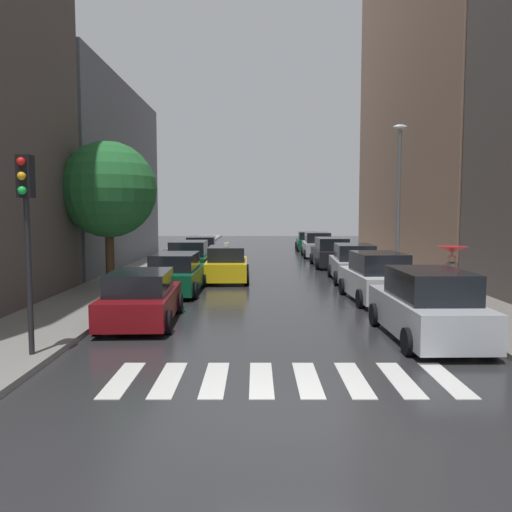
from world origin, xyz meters
TOP-DOWN VIEW (x-y plane):
  - ground_plane at (0.00, 24.00)m, footprint 28.00×72.00m
  - sidewalk_left at (-6.50, 24.00)m, footprint 3.00×72.00m
  - sidewalk_right at (6.50, 24.00)m, footprint 3.00×72.00m
  - crosswalk_stripes at (0.00, 1.73)m, footprint 6.75×2.20m
  - building_left_mid at (-11.00, 23.18)m, footprint 6.00×17.19m
  - building_right_mid at (11.00, 24.84)m, footprint 6.00×21.50m
  - parked_car_left_nearest at (-3.90, 6.88)m, footprint 2.22×4.46m
  - parked_car_left_second at (-3.75, 12.63)m, footprint 2.14×4.82m
  - parked_car_left_third at (-3.89, 17.92)m, footprint 2.17×4.31m
  - parked_car_left_fourth at (-3.86, 23.54)m, footprint 2.22×4.61m
  - parked_car_right_nearest at (3.80, 4.95)m, footprint 2.15×4.74m
  - parked_car_right_second at (3.85, 10.69)m, footprint 2.24×4.41m
  - parked_car_right_third at (3.97, 16.03)m, footprint 2.22×4.58m
  - parked_car_right_fourth at (3.85, 22.44)m, footprint 2.13×4.71m
  - parked_car_right_fifth at (3.78, 28.88)m, footprint 2.17×4.41m
  - parked_car_right_sixth at (3.77, 35.24)m, footprint 2.13×4.16m
  - taxi_midroad at (-1.92, 16.17)m, footprint 2.14×4.35m
  - pedestrian_near_tree at (5.60, 8.19)m, footprint 0.96×0.96m
  - street_tree_left at (-6.65, 13.62)m, footprint 3.96×3.96m
  - traffic_light_left_corner at (-5.45, 2.99)m, footprint 0.30×0.42m
  - lamp_post_right at (5.55, 14.37)m, footprint 0.60×0.28m

SIDE VIEW (x-z plane):
  - ground_plane at x=0.00m, z-range -0.04..0.00m
  - crosswalk_stripes at x=0.00m, z-range 0.00..0.01m
  - sidewalk_left at x=-6.50m, z-range 0.00..0.15m
  - sidewalk_right at x=6.50m, z-range 0.00..0.15m
  - parked_car_right_sixth at x=3.77m, z-range -0.04..1.50m
  - parked_car_left_nearest at x=-3.90m, z-range -0.04..1.50m
  - parked_car_left_second at x=-3.75m, z-range -0.05..1.55m
  - taxi_midroad at x=-1.92m, z-range -0.14..1.67m
  - parked_car_right_fourth at x=3.85m, z-range -0.06..1.66m
  - parked_car_left_fourth at x=-3.86m, z-range -0.06..1.67m
  - parked_car_right_third at x=3.97m, z-range -0.06..1.68m
  - parked_car_right_fifth at x=3.78m, z-range -0.06..1.70m
  - parked_car_right_second at x=3.85m, z-range -0.06..1.71m
  - parked_car_left_third at x=-3.89m, z-range -0.06..1.71m
  - parked_car_right_nearest at x=3.80m, z-range -0.06..1.74m
  - pedestrian_near_tree at x=5.60m, z-range 0.58..2.59m
  - traffic_light_left_corner at x=-5.45m, z-range 1.14..5.44m
  - lamp_post_right at x=5.55m, z-range 0.68..7.44m
  - street_tree_left at x=-6.65m, z-range 1.14..7.12m
  - building_left_mid at x=-11.00m, z-range 0.00..10.58m
  - building_right_mid at x=11.00m, z-range 0.00..21.53m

